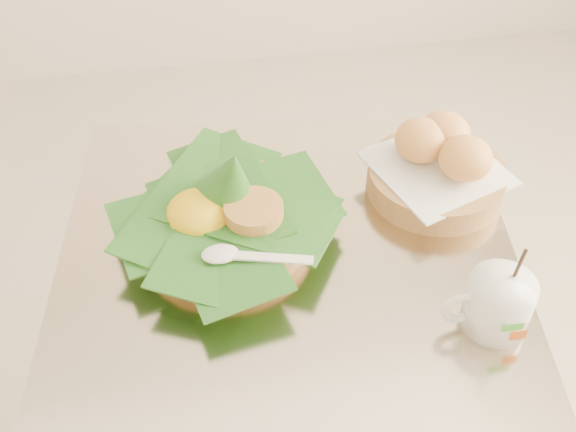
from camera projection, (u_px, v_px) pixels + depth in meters
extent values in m
cylinder|color=gray|center=(288.00, 393.00, 1.36)|extent=(0.07, 0.07, 0.69)
cube|color=beige|center=(288.00, 263.00, 1.11)|extent=(0.79, 0.79, 0.03)
cylinder|color=#A17F45|center=(226.00, 222.00, 1.13)|extent=(0.27, 0.27, 0.05)
cone|color=#175317|center=(229.00, 177.00, 1.08)|extent=(0.16, 0.17, 0.14)
ellipsoid|color=yellow|center=(199.00, 213.00, 1.10)|extent=(0.10, 0.10, 0.06)
cylinder|color=#CC9347|center=(254.00, 211.00, 1.09)|extent=(0.09, 0.09, 0.02)
cylinder|color=#A17F45|center=(436.00, 179.00, 1.20)|extent=(0.23, 0.23, 0.05)
cube|color=white|center=(438.00, 168.00, 1.18)|extent=(0.25, 0.25, 0.01)
ellipsoid|color=orange|center=(421.00, 140.00, 1.18)|extent=(0.09, 0.09, 0.07)
ellipsoid|color=orange|center=(465.00, 158.00, 1.14)|extent=(0.09, 0.09, 0.07)
ellipsoid|color=orange|center=(444.00, 133.00, 1.19)|extent=(0.09, 0.09, 0.07)
cylinder|color=white|center=(498.00, 304.00, 0.98)|extent=(0.09, 0.09, 0.08)
torus|color=white|center=(462.00, 308.00, 0.98)|extent=(0.06, 0.01, 0.06)
cylinder|color=#462414|center=(504.00, 286.00, 0.96)|extent=(0.08, 0.08, 0.01)
cylinder|color=black|center=(517.00, 269.00, 0.95)|extent=(0.03, 0.04, 0.12)
cube|color=green|center=(513.00, 327.00, 0.95)|extent=(0.03, 0.00, 0.01)
cube|color=orange|center=(519.00, 335.00, 0.96)|extent=(0.02, 0.00, 0.02)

